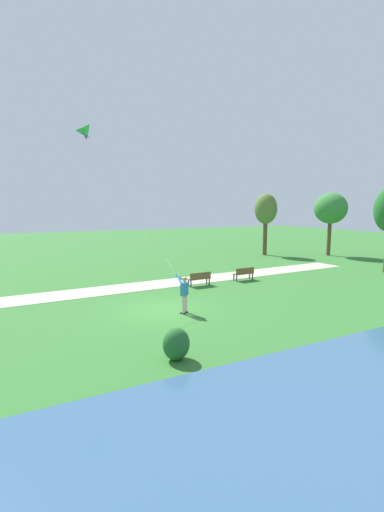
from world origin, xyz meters
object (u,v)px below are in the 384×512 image
object	(u,v)px
flying_kite	(90,134)
tree_behind_path	(331,209)
tree_treeline_right	(266,210)
park_bench_near_walkway	(200,278)
person_kite_flyer	(184,291)
park_bench_far_walkway	(244,273)
lakeside_shrub	(176,344)

from	to	relation	value
flying_kite	tree_behind_path	xyz separation A→B (m)	(-6.69, 25.08, -3.82)
flying_kite	tree_treeline_right	bearing A→B (deg)	117.19
flying_kite	tree_treeline_right	world-z (taller)	flying_kite
flying_kite	park_bench_near_walkway	world-z (taller)	flying_kite
person_kite_flyer	park_bench_far_walkway	xyz separation A→B (m)	(-4.84, 6.85, -0.54)
flying_kite	lakeside_shrub	world-z (taller)	flying_kite
tree_behind_path	lakeside_shrub	bearing A→B (deg)	-57.43
park_bench_near_walkway	tree_treeline_right	bearing A→B (deg)	126.91
park_bench_far_walkway	lakeside_shrub	distance (m)	13.08
lakeside_shrub	person_kite_flyer	bearing A→B (deg)	151.44
park_bench_near_walkway	lakeside_shrub	size ratio (longest dim) A/B	1.42
flying_kite	tree_treeline_right	distance (m)	22.19
flying_kite	park_bench_far_walkway	bearing A→B (deg)	92.16
tree_treeline_right	park_bench_far_walkway	bearing A→B (deg)	-44.58
flying_kite	person_kite_flyer	bearing A→B (deg)	34.91
tree_treeline_right	park_bench_near_walkway	bearing A→B (deg)	-53.09
flying_kite	tree_behind_path	world-z (taller)	flying_kite
tree_behind_path	park_bench_far_walkway	bearing A→B (deg)	-67.32
person_kite_flyer	park_bench_far_walkway	distance (m)	8.40
person_kite_flyer	lakeside_shrub	bearing A→B (deg)	-28.56
park_bench_near_walkway	lakeside_shrub	world-z (taller)	lakeside_shrub
park_bench_near_walkway	park_bench_far_walkway	bearing A→B (deg)	92.16
park_bench_near_walkway	tree_behind_path	xyz separation A→B (m)	(-6.45, 18.62, 4.28)
person_kite_flyer	tree_treeline_right	bearing A→B (deg)	131.53
person_kite_flyer	tree_behind_path	world-z (taller)	tree_behind_path
park_bench_far_walkway	tree_treeline_right	world-z (taller)	tree_treeline_right
flying_kite	lakeside_shrub	size ratio (longest dim) A/B	6.84
park_bench_near_walkway	park_bench_far_walkway	distance (m)	3.50
flying_kite	park_bench_far_walkway	size ratio (longest dim) A/B	4.81
park_bench_far_walkway	tree_behind_path	world-z (taller)	tree_behind_path
tree_treeline_right	tree_behind_path	bearing A→B (deg)	59.84
tree_behind_path	tree_treeline_right	distance (m)	6.54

